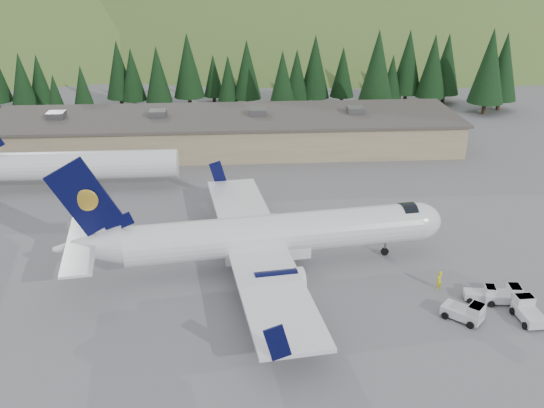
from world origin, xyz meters
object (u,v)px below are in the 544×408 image
Objects in this scene: second_airliner at (67,165)px; baggage_tug_a at (482,294)px; ramp_worker at (439,280)px; baggage_tug_b at (505,295)px; airliner at (265,236)px; baggage_tug_c at (528,311)px; baggage_tug_d at (466,312)px; terminal_building at (225,131)px.

second_airliner reaches higher than baggage_tug_a.
baggage_tug_a is 1.58× the size of ramp_worker.
baggage_tug_b is (44.38, -29.94, -2.58)m from second_airliner.
baggage_tug_b is at bearing -28.37° from airliner.
baggage_tug_c is 7.84m from ramp_worker.
baggage_tug_c is 5.20m from baggage_tug_d.
terminal_building reaches higher than baggage_tug_a.
baggage_tug_d reaches higher than baggage_tug_a.
baggage_tug_c is 54.76m from terminal_building.
baggage_tug_d reaches higher than baggage_tug_b.
second_airliner is at bearing 51.78° from baggage_tug_c.
baggage_tug_b is 2.73m from baggage_tug_c.
second_airliner is 8.43× the size of baggage_tug_b.
baggage_tug_c is at bearing 41.08° from baggage_tug_d.
airliner reaches higher than terminal_building.
baggage_tug_a is 0.86× the size of baggage_tug_b.
baggage_tug_c is 0.05× the size of terminal_building.
ramp_worker is at bearing 157.79° from baggage_tug_a.
airliner is 32.54m from second_airliner.
airliner is 22.11m from baggage_tug_b.
terminal_building is at bearing 127.67° from baggage_tug_a.
baggage_tug_c reaches higher than baggage_tug_a.
baggage_tug_c is (2.61, -3.13, 0.15)m from baggage_tug_a.
terminal_building is (19.91, 16.00, -0.70)m from second_airliner.
airliner is 11.21× the size of baggage_tug_c.
terminal_building is (-24.46, 45.94, 1.88)m from baggage_tug_b.
terminal_building reaches higher than ramp_worker.
airliner reaches higher than ramp_worker.
baggage_tug_c is at bearing -35.77° from second_airliner.
airliner reaches higher than second_airliner.
baggage_tug_b is at bearing -61.96° from terminal_building.
baggage_tug_a is at bearing 171.05° from baggage_tug_b.
second_airliner is 51.53m from baggage_tug_d.
baggage_tug_b is at bearing 71.94° from baggage_tug_d.
baggage_tug_d is at bearing -119.58° from baggage_tug_a.
terminal_building is at bearing 25.05° from baggage_tug_c.
second_airliner is at bearing 156.51° from baggage_tug_a.
baggage_tug_a is 0.04× the size of terminal_building.
baggage_tug_d is (39.98, -32.42, -2.54)m from second_airliner.
second_airliner is 47.95m from ramp_worker.
terminal_building reaches higher than baggage_tug_d.
ramp_worker is (15.50, -5.16, -2.41)m from airliner.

